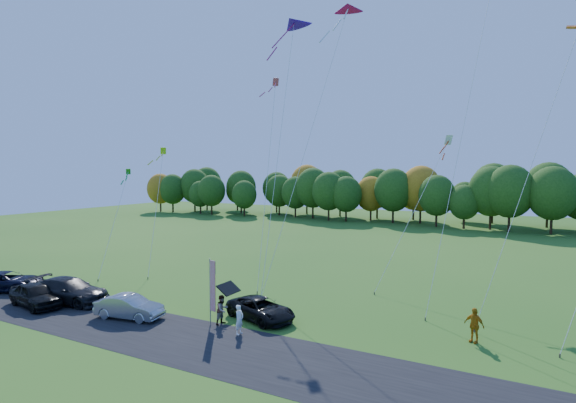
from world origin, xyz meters
The scene contains 20 objects.
ground centered at (0.00, 0.00, 0.00)m, with size 160.00×160.00×0.00m, color #295D18.
asphalt_strip centered at (0.00, -4.00, 0.01)m, with size 90.00×6.00×0.01m, color black.
tree_line centered at (0.00, 55.00, 0.00)m, with size 116.00×12.00×10.00m, color #1E4711, non-canonical shape.
black_suv centered at (0.87, 0.78, 0.67)m, with size 2.23×4.83×1.34m, color black.
silver_sedan centered at (-6.52, -2.88, 0.72)m, with size 1.52×4.37×1.44m, color #9E9FA2.
dark_truck_a centered at (-12.80, -2.53, 0.86)m, with size 2.42×5.96×1.73m, color black.
dark_truck_b centered at (-14.03, -4.16, 0.81)m, with size 1.91×4.75×1.62m, color black.
dark_suv_west centered at (-19.84, -2.74, 0.73)m, with size 2.43×5.27×1.46m, color black.
person_tailgate_a centered at (1.10, -1.89, 0.83)m, with size 0.61×0.40×1.67m, color white.
person_tailgate_b centered at (-0.74, -1.01, 0.89)m, with size 0.86×0.67×1.77m, color gray.
person_east centered at (12.93, 3.04, 0.95)m, with size 1.11×0.46×1.89m, color #BF7612.
feather_flag centered at (-1.06, -1.55, 2.47)m, with size 0.52×0.19×4.04m.
kite_delta_blue centered at (-1.76, 7.90, 11.49)m, with size 4.31×11.50×23.67m.
kite_parafoil_orange centered at (11.50, 12.06, 15.17)m, with size 5.30×14.03×30.74m.
kite_delta_red centered at (0.18, 9.10, 11.73)m, with size 4.14×10.29×24.06m.
kite_parafoil_rainbow centered at (15.28, 7.49, 9.12)m, with size 6.35×6.12×18.41m.
kite_diamond_yellow centered at (-15.33, 8.55, 5.71)m, with size 5.36×7.71×11.93m.
kite_diamond_green centered at (-17.63, 5.67, 4.66)m, with size 3.58×6.81×9.67m.
kite_diamond_white centered at (7.39, 13.12, 5.99)m, with size 4.65×7.83×12.56m.
kite_diamond_pink centered at (-3.63, 9.18, 8.66)m, with size 3.07×7.79×17.77m.
Camera 1 is at (15.22, -22.47, 9.26)m, focal length 28.00 mm.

